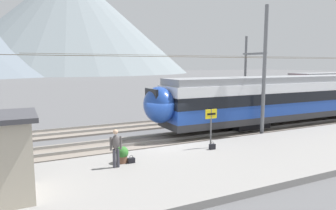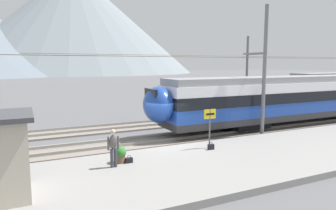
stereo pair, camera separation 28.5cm
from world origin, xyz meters
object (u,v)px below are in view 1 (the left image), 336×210
Objects in this scene: train_near_platform at (333,94)px; platform_sign at (211,120)px; handbag_near_sign at (212,147)px; potted_plant_platform_edge at (122,154)px; catenary_mast_mid at (263,71)px; catenary_mast_far_side at (247,73)px; passenger_walking at (116,146)px; handbag_beside_passenger at (131,160)px.

platform_sign is at bearing -166.49° from train_near_platform.
handbag_near_sign is (-0.11, -0.33, -1.39)m from platform_sign.
potted_plant_platform_edge is at bearing -168.88° from train_near_platform.
catenary_mast_far_side is at bearing 54.84° from catenary_mast_mid.
catenary_mast_mid is (-9.68, -1.82, 2.10)m from train_near_platform.
handbag_near_sign is (5.38, 0.51, -0.80)m from passenger_walking.
train_near_platform is at bearing 11.90° from handbag_beside_passenger.
platform_sign is 4.94m from handbag_beside_passenger.
passenger_walking is at bearing -160.35° from handbag_beside_passenger.
train_near_platform reaches higher than handbag_beside_passenger.
handbag_beside_passenger is 4.59m from handbag_near_sign.
platform_sign is 5.79× the size of handbag_beside_passenger.
handbag_beside_passenger is at bearing 19.65° from passenger_walking.
handbag_beside_passenger is (-9.85, -2.29, -3.91)m from catenary_mast_mid.
catenary_mast_mid is 19.40× the size of platform_sign.
passenger_walking is 4.11× the size of handbag_near_sign.
potted_plant_platform_edge is (-19.89, -3.91, -1.51)m from train_near_platform.
catenary_mast_far_side is 19.89m from potted_plant_platform_edge.
handbag_beside_passenger is at bearing -145.42° from catenary_mast_far_side.
platform_sign is (-14.84, -3.57, -0.40)m from train_near_platform.
train_near_platform is 20.33m from potted_plant_platform_edge.
train_near_platform reaches higher than platform_sign.
platform_sign is 5.18m from potted_plant_platform_edge.
catenary_mast_mid is 112.28× the size of handbag_beside_passenger.
passenger_walking is 4.68× the size of handbag_beside_passenger.
handbag_beside_passenger is 0.88× the size of handbag_near_sign.
handbag_near_sign is (-14.95, -3.89, -1.79)m from train_near_platform.
passenger_walking is at bearing -166.40° from catenary_mast_mid.
handbag_beside_passenger is at bearing -177.18° from handbag_near_sign.
passenger_walking is (-5.49, -0.83, -0.59)m from platform_sign.
passenger_walking is (-20.33, -4.40, -0.99)m from train_near_platform.
catenary_mast_mid is 23.99× the size of passenger_walking.
train_near_platform is 94.31× the size of handbag_beside_passenger.
catenary_mast_far_side is at bearing 43.42° from handbag_near_sign.
platform_sign reaches higher than handbag_beside_passenger.
passenger_walking is (-10.64, -2.57, -3.09)m from catenary_mast_mid.
platform_sign reaches higher than potted_plant_platform_edge.
catenary_mast_far_side is (6.16, 8.75, -0.39)m from catenary_mast_mid.
passenger_walking reaches higher than potted_plant_platform_edge.
train_near_platform is 20.82m from passenger_walking.
handbag_near_sign is at bearing -136.58° from catenary_mast_far_side.
platform_sign is at bearing 71.20° from handbag_near_sign.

